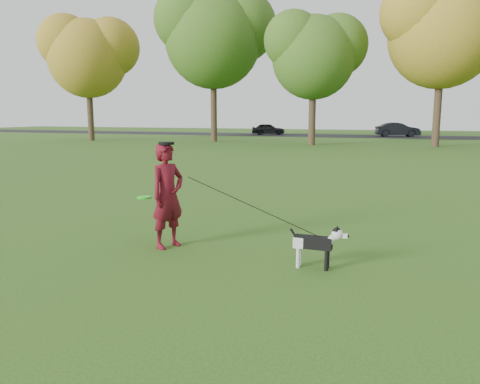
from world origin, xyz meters
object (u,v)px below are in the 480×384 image
at_px(man, 168,196).
at_px(car_left, 268,129).
at_px(car_mid, 398,130).
at_px(dog, 318,242).

relative_size(man, car_left, 0.49).
distance_m(car_left, car_mid, 12.72).
xyz_separation_m(car_left, car_mid, (12.72, 0.00, 0.08)).
xyz_separation_m(dog, car_mid, (-0.13, 40.65, 0.30)).
bearing_deg(man, dog, -74.29).
relative_size(dog, car_mid, 0.20).
distance_m(man, dog, 2.50).
bearing_deg(car_mid, car_left, 74.47).
relative_size(man, car_mid, 0.42).
bearing_deg(dog, man, 174.17).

